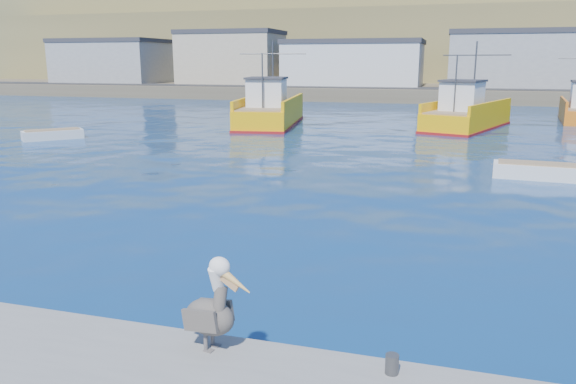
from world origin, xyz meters
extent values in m
plane|color=navy|center=(0.00, 0.00, 0.00)|extent=(260.00, 260.00, 0.00)
cylinder|color=#4C4C4C|center=(3.00, -3.40, 0.65)|extent=(0.20, 0.20, 0.30)
cube|color=brown|center=(0.00, 72.00, 0.80)|extent=(160.00, 30.00, 1.60)
cube|color=brown|center=(0.00, 98.00, 6.00)|extent=(180.00, 40.00, 14.00)
cube|color=brown|center=(0.00, 118.00, 11.00)|extent=(200.00, 40.00, 24.00)
cube|color=#2D2D2D|center=(0.00, 61.00, 1.65)|extent=(150.00, 5.00, 0.10)
cube|color=gray|center=(-48.00, 67.00, 4.60)|extent=(16.00, 10.00, 6.00)
cube|color=#333338|center=(-48.00, 67.00, 7.90)|extent=(16.32, 10.20, 0.60)
cube|color=tan|center=(-28.00, 67.00, 5.10)|extent=(14.00, 9.00, 7.00)
cube|color=#333338|center=(-28.00, 67.00, 8.90)|extent=(14.28, 9.18, 0.60)
cube|color=silver|center=(-10.00, 67.00, 4.35)|extent=(18.00, 11.00, 5.50)
cube|color=#333338|center=(-10.00, 67.00, 7.40)|extent=(18.36, 11.22, 0.60)
cube|color=gray|center=(10.00, 67.00, 4.85)|extent=(15.00, 10.00, 6.50)
cube|color=#333338|center=(10.00, 67.00, 8.40)|extent=(15.30, 10.20, 0.60)
cube|color=#FFB306|center=(-10.32, 31.43, 0.74)|extent=(5.44, 11.83, 1.48)
cube|color=#FFB306|center=(-8.55, 31.69, 1.83)|extent=(1.87, 11.08, 0.70)
cube|color=#FFB306|center=(-12.08, 31.17, 1.83)|extent=(1.87, 11.08, 0.70)
cube|color=maroon|center=(-10.32, 31.43, 0.05)|extent=(5.54, 12.07, 0.25)
cube|color=#8C7251|center=(-10.32, 31.43, 1.53)|extent=(5.07, 11.33, 0.10)
cube|color=white|center=(-10.07, 29.74, 2.58)|extent=(3.05, 3.21, 2.00)
cube|color=#333338|center=(-10.07, 29.74, 3.68)|extent=(3.29, 3.58, 0.15)
cylinder|color=#4C4C4C|center=(-10.49, 32.56, 3.98)|extent=(0.14, 0.14, 5.00)
cylinder|color=#4C4C4C|center=(-9.81, 28.05, 3.48)|extent=(0.11, 0.11, 4.00)
cylinder|color=#4C4C4C|center=(-10.49, 32.56, 5.48)|extent=(5.27, 0.86, 0.08)
cube|color=#FFB306|center=(4.56, 33.24, 0.68)|extent=(6.73, 11.01, 1.35)
cube|color=#FFB306|center=(6.16, 32.70, 1.70)|extent=(3.46, 9.74, 0.70)
cube|color=#FFB306|center=(2.96, 33.78, 1.70)|extent=(3.46, 9.74, 0.70)
cube|color=maroon|center=(4.56, 33.24, 0.05)|extent=(6.86, 11.23, 0.25)
cube|color=#8C7251|center=(4.56, 33.24, 1.40)|extent=(6.32, 10.53, 0.10)
cube|color=white|center=(4.06, 31.76, 2.45)|extent=(3.22, 3.27, 2.00)
cube|color=#333338|center=(4.06, 31.76, 3.55)|extent=(3.49, 3.62, 0.15)
cylinder|color=#4C4C4C|center=(4.89, 34.23, 3.85)|extent=(0.15, 0.15, 5.00)
cylinder|color=#4C4C4C|center=(3.56, 30.28, 3.35)|extent=(0.13, 0.13, 4.00)
cylinder|color=#4C4C4C|center=(4.89, 34.23, 5.35)|extent=(4.80, 1.68, 0.08)
cube|color=orange|center=(12.38, 41.34, 1.49)|extent=(1.10, 8.54, 0.70)
cube|color=silver|center=(-21.16, 19.36, 0.23)|extent=(3.39, 3.55, 0.73)
cube|color=#8C7251|center=(-21.16, 19.36, 0.62)|extent=(2.94, 3.10, 0.07)
cube|color=silver|center=(7.33, 14.87, 0.24)|extent=(3.90, 1.60, 0.76)
cube|color=#8C7251|center=(7.33, 14.87, 0.65)|extent=(3.50, 1.29, 0.08)
cylinder|color=#595451|center=(0.12, -3.55, 0.65)|extent=(0.08, 0.08, 0.29)
cube|color=#595451|center=(0.17, -3.56, 0.51)|extent=(0.17, 0.15, 0.02)
cylinder|color=#595451|center=(0.15, -3.37, 0.65)|extent=(0.08, 0.08, 0.29)
cube|color=#595451|center=(0.20, -3.38, 0.51)|extent=(0.17, 0.15, 0.02)
ellipsoid|color=#38332D|center=(0.16, -3.46, 1.03)|extent=(0.93, 0.66, 0.59)
cube|color=#38332D|center=(0.09, -3.68, 1.06)|extent=(0.66, 0.19, 0.43)
cube|color=#38332D|center=(0.18, -3.23, 1.06)|extent=(0.66, 0.19, 0.43)
cube|color=#38332D|center=(-0.21, -3.39, 0.97)|extent=(0.25, 0.20, 0.12)
cylinder|color=#38332D|center=(0.36, -3.50, 1.35)|extent=(0.25, 0.34, 0.46)
cylinder|color=white|center=(0.30, -3.49, 1.70)|extent=(0.24, 0.33, 0.44)
ellipsoid|color=white|center=(0.37, -3.50, 1.91)|extent=(0.39, 0.33, 0.29)
cone|color=gold|center=(0.63, -3.55, 1.73)|extent=(0.60, 0.26, 0.41)
cube|color=tan|center=(0.53, -3.53, 1.69)|extent=(0.36, 0.12, 0.26)
camera|label=1|loc=(3.64, -10.89, 4.95)|focal=35.00mm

